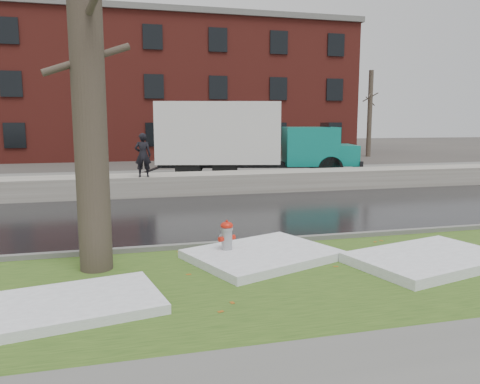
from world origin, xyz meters
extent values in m
plane|color=#47423D|center=(0.00, 0.00, 0.00)|extent=(120.00, 120.00, 0.00)
cube|color=#2A4717|center=(0.00, -1.25, 0.02)|extent=(60.00, 4.50, 0.04)
cube|color=black|center=(0.00, 4.50, 0.01)|extent=(60.00, 7.00, 0.03)
cube|color=slate|center=(0.00, 13.00, 0.01)|extent=(60.00, 9.00, 0.03)
cube|color=slate|center=(0.00, 1.00, 0.07)|extent=(60.00, 0.15, 0.14)
cube|color=#AAA79B|center=(0.00, 8.70, 0.38)|extent=(60.00, 1.60, 0.75)
cube|color=maroon|center=(2.00, 30.00, 5.00)|extent=(26.00, 12.00, 10.00)
cylinder|color=brown|center=(-6.00, 26.00, 3.25)|extent=(0.36, 0.36, 6.50)
cylinder|color=brown|center=(-6.00, 26.00, 4.20)|extent=(0.84, 1.62, 0.73)
cylinder|color=brown|center=(-6.00, 26.00, 5.10)|extent=(1.08, 1.26, 0.66)
cylinder|color=brown|center=(-6.00, 26.00, 3.60)|extent=(1.40, 0.61, 0.63)
cylinder|color=brown|center=(16.00, 24.00, 3.25)|extent=(0.36, 0.36, 6.50)
cylinder|color=brown|center=(16.00, 24.00, 4.20)|extent=(0.84, 1.62, 0.73)
cylinder|color=brown|center=(16.00, 24.00, 5.10)|extent=(1.08, 1.26, 0.66)
cylinder|color=brown|center=(16.00, 24.00, 3.60)|extent=(1.40, 0.61, 0.63)
cylinder|color=#96989D|center=(-0.64, 0.16, 0.36)|extent=(0.27, 0.27, 0.64)
ellipsoid|color=red|center=(-0.64, 0.16, 0.68)|extent=(0.32, 0.32, 0.15)
cylinder|color=red|center=(-0.64, 0.16, 0.76)|extent=(0.06, 0.06, 0.05)
cylinder|color=red|center=(-0.76, 0.11, 0.42)|extent=(0.12, 0.13, 0.10)
cylinder|color=red|center=(-0.52, 0.21, 0.42)|extent=(0.12, 0.13, 0.10)
cylinder|color=#96989D|center=(-0.69, 0.28, 0.42)|extent=(0.15, 0.13, 0.13)
cylinder|color=brown|center=(-3.08, 0.04, 3.61)|extent=(0.64, 0.64, 7.15)
cylinder|color=brown|center=(-3.08, 0.04, 4.33)|extent=(0.65, 1.72, 0.74)
cylinder|color=brown|center=(-3.08, 0.04, 3.72)|extent=(1.47, 0.44, 0.64)
cube|color=black|center=(3.18, 12.63, 0.67)|extent=(8.25, 2.88, 0.23)
cube|color=silver|center=(1.88, 12.94, 2.16)|extent=(6.00, 3.77, 2.78)
cube|color=#0D7B70|center=(6.03, 11.96, 1.54)|extent=(2.87, 2.94, 1.75)
cube|color=#0D7B70|center=(7.49, 11.62, 1.13)|extent=(1.72, 2.49, 0.93)
cube|color=black|center=(6.74, 11.80, 2.16)|extent=(0.55, 2.02, 0.93)
cube|color=black|center=(-1.43, 13.71, 0.33)|extent=(2.00, 1.60, 0.69)
cylinder|color=black|center=(6.54, 10.73, 0.57)|extent=(1.17, 0.56, 1.13)
cylinder|color=black|center=(7.03, 12.84, 0.57)|extent=(1.17, 0.56, 1.13)
cylinder|color=black|center=(1.93, 11.81, 0.57)|extent=(1.17, 0.56, 1.13)
cylinder|color=black|center=(2.42, 13.92, 0.57)|extent=(1.17, 0.56, 1.13)
cylinder|color=black|center=(0.33, 12.19, 0.57)|extent=(1.17, 0.56, 1.13)
cylinder|color=black|center=(0.82, 14.29, 0.57)|extent=(1.17, 0.56, 1.13)
imported|color=black|center=(-1.82, 8.10, 1.52)|extent=(0.60, 0.43, 1.53)
cube|color=white|center=(0.00, -0.10, 0.12)|extent=(3.15, 2.80, 0.16)
cube|color=white|center=(-3.23, -1.75, 0.11)|extent=(2.47, 2.00, 0.14)
cube|color=white|center=(2.93, -1.19, 0.13)|extent=(3.16, 2.43, 0.18)
camera|label=1|loc=(-2.61, -8.49, 2.68)|focal=35.00mm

